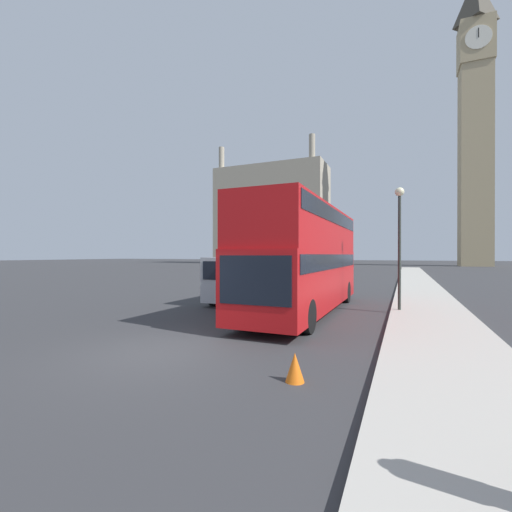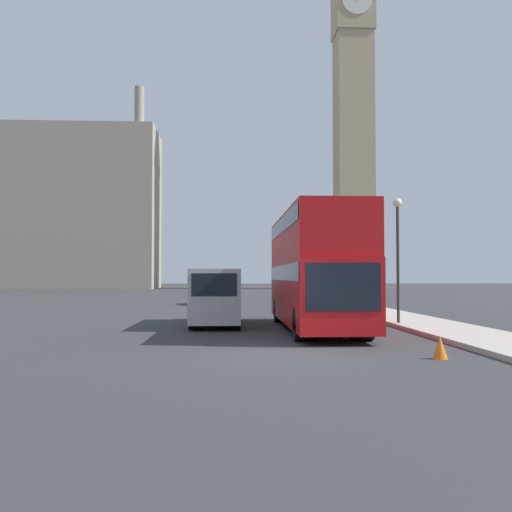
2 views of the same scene
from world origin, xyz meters
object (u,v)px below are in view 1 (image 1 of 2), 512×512
at_px(street_lamp, 400,228).
at_px(parked_sedan, 314,272).
at_px(white_van, 246,277).
at_px(clock_tower, 475,116).
at_px(red_double_decker_bus, 306,255).

height_order(street_lamp, parked_sedan, street_lamp).
height_order(white_van, street_lamp, street_lamp).
distance_m(white_van, parked_sedan, 17.70).
distance_m(clock_tower, street_lamp, 75.32).
xyz_separation_m(white_van, street_lamp, (7.28, -0.79, 2.26)).
xyz_separation_m(clock_tower, parked_sedan, (-21.71, -50.20, -30.58)).
height_order(clock_tower, white_van, clock_tower).
distance_m(clock_tower, red_double_decker_bus, 77.62).
height_order(white_van, parked_sedan, white_van).
relative_size(clock_tower, white_van, 10.57).
relative_size(clock_tower, red_double_decker_bus, 5.78).
xyz_separation_m(red_double_decker_bus, street_lamp, (3.55, 1.30, 1.10)).
relative_size(clock_tower, street_lamp, 12.25).
xyz_separation_m(clock_tower, red_double_decker_bus, (-17.17, -69.96, -28.89)).
bearing_deg(red_double_decker_bus, street_lamp, 20.10).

